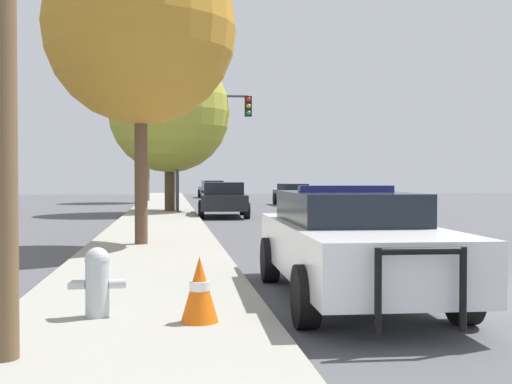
{
  "coord_description": "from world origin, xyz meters",
  "views": [
    {
      "loc": [
        -4.74,
        -8.48,
        1.65
      ],
      "look_at": [
        -0.7,
        21.46,
        0.96
      ],
      "focal_mm": 45.0,
      "sensor_mm": 36.0,
      "label": 1
    }
  ],
  "objects_px": {
    "car_background_midblock": "(223,199)",
    "car_background_distant": "(212,189)",
    "car_background_oncoming": "(293,193)",
    "tree_sidewalk_near": "(140,29)",
    "fire_hydrant": "(97,280)",
    "tree_sidewalk_mid": "(170,112)",
    "traffic_light": "(207,128)",
    "police_car": "(350,241)",
    "traffic_cone": "(200,289)",
    "tree_sidewalk_far": "(146,121)"
  },
  "relations": [
    {
      "from": "car_background_distant",
      "to": "traffic_cone",
      "type": "relative_size",
      "value": 6.91
    },
    {
      "from": "car_background_midblock",
      "to": "car_background_distant",
      "type": "distance_m",
      "value": 25.42
    },
    {
      "from": "car_background_oncoming",
      "to": "tree_sidewalk_near",
      "type": "xyz_separation_m",
      "value": [
        -7.87,
        -22.27,
        4.32
      ]
    },
    {
      "from": "fire_hydrant",
      "to": "traffic_light",
      "type": "distance_m",
      "value": 21.76
    },
    {
      "from": "tree_sidewalk_near",
      "to": "traffic_cone",
      "type": "distance_m",
      "value": 9.34
    },
    {
      "from": "fire_hydrant",
      "to": "car_background_distant",
      "type": "bearing_deg",
      "value": 84.65
    },
    {
      "from": "traffic_light",
      "to": "tree_sidewalk_mid",
      "type": "height_order",
      "value": "tree_sidewalk_mid"
    },
    {
      "from": "fire_hydrant",
      "to": "traffic_cone",
      "type": "distance_m",
      "value": 1.17
    },
    {
      "from": "car_background_midblock",
      "to": "tree_sidewalk_far",
      "type": "bearing_deg",
      "value": 106.28
    },
    {
      "from": "traffic_light",
      "to": "police_car",
      "type": "bearing_deg",
      "value": -87.79
    },
    {
      "from": "car_background_oncoming",
      "to": "fire_hydrant",
      "type": "bearing_deg",
      "value": 73.98
    },
    {
      "from": "tree_sidewalk_near",
      "to": "tree_sidewalk_far",
      "type": "bearing_deg",
      "value": 91.81
    },
    {
      "from": "tree_sidewalk_mid",
      "to": "tree_sidewalk_near",
      "type": "bearing_deg",
      "value": -92.61
    },
    {
      "from": "car_background_midblock",
      "to": "tree_sidewalk_near",
      "type": "bearing_deg",
      "value": -100.74
    },
    {
      "from": "car_background_oncoming",
      "to": "tree_sidewalk_near",
      "type": "distance_m",
      "value": 24.01
    },
    {
      "from": "car_background_oncoming",
      "to": "car_background_midblock",
      "type": "distance_m",
      "value": 11.69
    },
    {
      "from": "fire_hydrant",
      "to": "car_background_oncoming",
      "type": "height_order",
      "value": "car_background_oncoming"
    },
    {
      "from": "police_car",
      "to": "tree_sidewalk_mid",
      "type": "relative_size",
      "value": 0.73
    },
    {
      "from": "car_background_midblock",
      "to": "tree_sidewalk_mid",
      "type": "xyz_separation_m",
      "value": [
        -2.19,
        2.63,
        3.82
      ]
    },
    {
      "from": "tree_sidewalk_mid",
      "to": "police_car",
      "type": "bearing_deg",
      "value": -83.4
    },
    {
      "from": "car_background_oncoming",
      "to": "traffic_cone",
      "type": "relative_size",
      "value": 6.57
    },
    {
      "from": "car_background_distant",
      "to": "tree_sidewalk_far",
      "type": "distance_m",
      "value": 11.86
    },
    {
      "from": "traffic_light",
      "to": "traffic_cone",
      "type": "distance_m",
      "value": 22.07
    },
    {
      "from": "tree_sidewalk_near",
      "to": "car_background_distant",
      "type": "bearing_deg",
      "value": 83.76
    },
    {
      "from": "car_background_distant",
      "to": "car_background_oncoming",
      "type": "bearing_deg",
      "value": -78.56
    },
    {
      "from": "car_background_distant",
      "to": "fire_hydrant",
      "type": "bearing_deg",
      "value": -98.34
    },
    {
      "from": "traffic_light",
      "to": "tree_sidewalk_mid",
      "type": "bearing_deg",
      "value": 157.29
    },
    {
      "from": "car_background_midblock",
      "to": "tree_sidewalk_far",
      "type": "height_order",
      "value": "tree_sidewalk_far"
    },
    {
      "from": "fire_hydrant",
      "to": "car_background_oncoming",
      "type": "relative_size",
      "value": 0.17
    },
    {
      "from": "car_background_midblock",
      "to": "tree_sidewalk_mid",
      "type": "height_order",
      "value": "tree_sidewalk_mid"
    },
    {
      "from": "traffic_cone",
      "to": "tree_sidewalk_far",
      "type": "bearing_deg",
      "value": 92.93
    },
    {
      "from": "car_background_oncoming",
      "to": "tree_sidewalk_mid",
      "type": "distance_m",
      "value": 11.4
    },
    {
      "from": "car_background_distant",
      "to": "car_background_midblock",
      "type": "bearing_deg",
      "value": -95.72
    },
    {
      "from": "traffic_light",
      "to": "car_background_oncoming",
      "type": "bearing_deg",
      "value": 56.98
    },
    {
      "from": "car_background_distant",
      "to": "tree_sidewalk_mid",
      "type": "height_order",
      "value": "tree_sidewalk_mid"
    },
    {
      "from": "police_car",
      "to": "tree_sidewalk_mid",
      "type": "bearing_deg",
      "value": -81.62
    },
    {
      "from": "police_car",
      "to": "tree_sidewalk_near",
      "type": "distance_m",
      "value": 8.27
    },
    {
      "from": "police_car",
      "to": "tree_sidewalk_near",
      "type": "relative_size",
      "value": 0.74
    },
    {
      "from": "fire_hydrant",
      "to": "traffic_cone",
      "type": "bearing_deg",
      "value": -20.5
    },
    {
      "from": "police_car",
      "to": "traffic_cone",
      "type": "xyz_separation_m",
      "value": [
        -2.1,
        -1.7,
        -0.31
      ]
    },
    {
      "from": "fire_hydrant",
      "to": "car_background_midblock",
      "type": "distance_m",
      "value": 19.64
    },
    {
      "from": "car_background_midblock",
      "to": "tree_sidewalk_near",
      "type": "xyz_separation_m",
      "value": [
        -2.85,
        -11.71,
        4.26
      ]
    },
    {
      "from": "fire_hydrant",
      "to": "tree_sidewalk_near",
      "type": "height_order",
      "value": "tree_sidewalk_near"
    },
    {
      "from": "traffic_light",
      "to": "traffic_cone",
      "type": "bearing_deg",
      "value": -93.49
    },
    {
      "from": "fire_hydrant",
      "to": "traffic_light",
      "type": "xyz_separation_m",
      "value": [
        2.42,
        21.37,
        3.31
      ]
    },
    {
      "from": "tree_sidewalk_mid",
      "to": "car_background_distant",
      "type": "bearing_deg",
      "value": 81.49
    },
    {
      "from": "car_background_midblock",
      "to": "tree_sidewalk_far",
      "type": "xyz_separation_m",
      "value": [
        -3.71,
        15.62,
        4.56
      ]
    },
    {
      "from": "tree_sidewalk_far",
      "to": "fire_hydrant",
      "type": "bearing_deg",
      "value": -88.81
    },
    {
      "from": "traffic_light",
      "to": "car_background_oncoming",
      "type": "xyz_separation_m",
      "value": [
        5.59,
        8.6,
        -3.14
      ]
    },
    {
      "from": "car_background_oncoming",
      "to": "tree_sidewalk_mid",
      "type": "xyz_separation_m",
      "value": [
        -7.22,
        -7.92,
        3.88
      ]
    }
  ]
}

